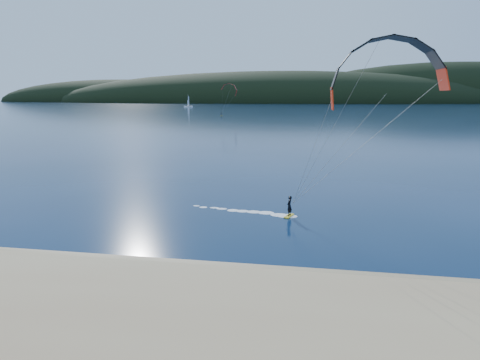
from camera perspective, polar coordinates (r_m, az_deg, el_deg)
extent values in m
plane|color=#071D37|center=(24.12, -12.87, -16.36)|extent=(1800.00, 1800.00, 0.00)
cube|color=#947F56|center=(27.88, -9.34, -12.09)|extent=(220.00, 2.50, 0.10)
ellipsoid|color=black|center=(741.98, 4.88, 10.90)|extent=(840.00, 280.00, 110.00)
ellipsoid|color=black|center=(819.25, 27.62, 9.71)|extent=(600.00, 240.00, 140.00)
ellipsoid|color=black|center=(889.02, -16.89, 10.59)|extent=(520.00, 220.00, 90.00)
cube|color=gold|center=(38.80, 6.97, -5.08)|extent=(0.97, 1.64, 0.09)
imported|color=black|center=(38.53, 7.01, -3.66)|extent=(0.66, 0.81, 1.92)
cylinder|color=gray|center=(35.00, 13.26, 3.53)|extent=(0.02, 0.02, 12.98)
cube|color=gold|center=(237.93, -2.66, 9.10)|extent=(1.48, 1.42, 0.09)
imported|color=black|center=(237.89, -2.66, 9.34)|extent=(1.18, 1.17, 1.92)
cylinder|color=gray|center=(233.49, -2.09, 10.91)|extent=(0.02, 0.02, 15.20)
cube|color=white|center=(429.57, -7.34, 10.29)|extent=(8.90, 3.07, 1.55)
cylinder|color=white|center=(429.46, -7.36, 11.10)|extent=(0.22, 0.22, 12.16)
cube|color=white|center=(430.93, -7.30, 11.10)|extent=(0.13, 2.87, 8.84)
cube|color=white|center=(427.78, -7.42, 10.80)|extent=(0.12, 2.21, 5.53)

